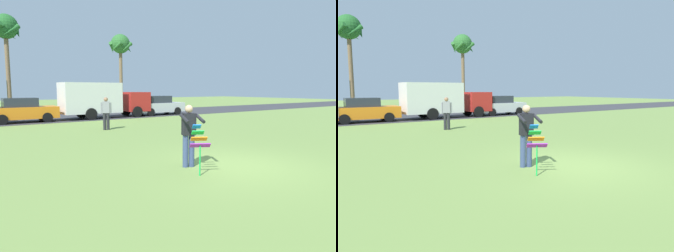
% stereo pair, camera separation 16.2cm
% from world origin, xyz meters
% --- Properties ---
extents(ground_plane, '(120.00, 120.00, 0.00)m').
position_xyz_m(ground_plane, '(0.00, 0.00, 0.00)').
color(ground_plane, olive).
extents(road_strip, '(120.00, 8.00, 0.01)m').
position_xyz_m(road_strip, '(0.00, 18.13, 0.01)').
color(road_strip, '#38383D').
rests_on(road_strip, ground).
extents(person_kite_flyer, '(0.68, 0.75, 1.73)m').
position_xyz_m(person_kite_flyer, '(-1.18, 0.68, 0.95)').
color(person_kite_flyer, '#384772').
rests_on(person_kite_flyer, ground).
extents(kite_held, '(0.63, 0.73, 1.24)m').
position_xyz_m(kite_held, '(-1.42, -0.02, 0.85)').
color(kite_held, blue).
rests_on(kite_held, ground).
extents(parked_car_orange, '(4.21, 1.86, 1.60)m').
position_xyz_m(parked_car_orange, '(-2.85, 15.73, 0.77)').
color(parked_car_orange, orange).
rests_on(parked_car_orange, ground).
extents(parked_truck_red_cab, '(6.72, 2.17, 2.62)m').
position_xyz_m(parked_truck_red_cab, '(2.56, 15.73, 1.41)').
color(parked_truck_red_cab, '#B2231E').
rests_on(parked_truck_red_cab, ground).
extents(parked_car_silver, '(4.23, 1.89, 1.60)m').
position_xyz_m(parked_car_silver, '(7.68, 15.73, 0.77)').
color(parked_car_silver, silver).
rests_on(parked_car_silver, ground).
extents(palm_tree_right_near, '(2.58, 2.71, 8.56)m').
position_xyz_m(palm_tree_right_near, '(-2.38, 24.41, 7.14)').
color(palm_tree_right_near, brown).
rests_on(palm_tree_right_near, ground).
extents(palm_tree_centre_far, '(2.58, 2.71, 8.18)m').
position_xyz_m(palm_tree_centre_far, '(9.12, 25.66, 6.79)').
color(palm_tree_centre_far, brown).
rests_on(palm_tree_centre_far, ground).
extents(person_walker_near, '(0.52, 0.36, 1.73)m').
position_xyz_m(person_walker_near, '(0.14, 9.32, 0.93)').
color(person_walker_near, '#26262B').
rests_on(person_walker_near, ground).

